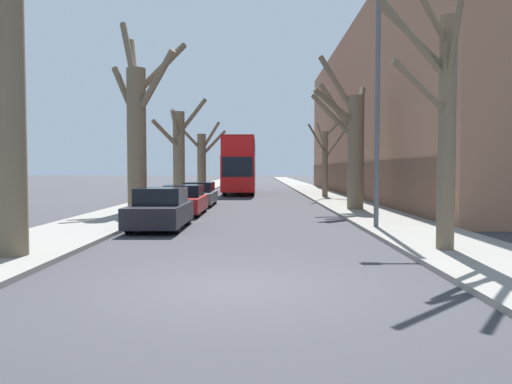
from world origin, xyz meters
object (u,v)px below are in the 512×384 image
street_tree_left_1 (138,125)px  lamp_post (374,95)px  double_decker_bus (240,163)px  street_tree_left_2 (179,151)px  parked_car_1 (184,200)px  parked_car_0 (161,209)px  street_tree_left_0 (4,91)px  street_tree_right_2 (327,155)px  street_tree_right_0 (442,115)px  parked_car_2 (199,194)px  street_tree_right_1 (352,142)px  street_tree_left_3 (202,158)px

street_tree_left_1 → lamp_post: bearing=-33.9°
double_decker_bus → street_tree_left_2: bearing=-122.0°
street_tree_left_1 → parked_car_1: bearing=-15.9°
street_tree_left_2 → parked_car_0: size_ratio=1.76×
street_tree_left_0 → street_tree_right_2: bearing=66.7°
street_tree_right_0 → double_decker_bus: street_tree_right_0 is taller
parked_car_1 → lamp_post: (7.13, -5.63, 3.82)m
street_tree_left_0 → parked_car_0: size_ratio=2.10×
street_tree_left_0 → street_tree_right_0: 9.90m
street_tree_left_0 → parked_car_2: (2.23, 16.73, -3.11)m
street_tree_left_0 → parked_car_0: 7.03m
street_tree_right_1 → street_tree_right_2: bearing=88.4°
parked_car_1 → lamp_post: bearing=-38.3°
street_tree_left_2 → parked_car_0: 17.99m
street_tree_right_0 → parked_car_2: (-7.63, 15.89, -2.67)m
street_tree_right_1 → parked_car_2: (-7.81, 3.65, -2.73)m
street_tree_left_2 → parked_car_0: (2.19, -17.66, -2.64)m
street_tree_left_1 → street_tree_left_3: size_ratio=1.37×
double_decker_bus → street_tree_right_1: bearing=-70.4°
street_tree_left_1 → street_tree_left_2: size_ratio=1.29×
street_tree_left_3 → street_tree_left_1: bearing=-90.5°
street_tree_left_0 → street_tree_right_2: 26.10m
street_tree_left_0 → street_tree_left_3: street_tree_left_0 is taller
street_tree_left_3 → street_tree_right_1: street_tree_right_1 is taller
street_tree_left_0 → street_tree_right_0: bearing=4.9°
street_tree_right_2 → parked_car_2: size_ratio=1.51×
street_tree_right_1 → lamp_post: 7.62m
street_tree_left_2 → parked_car_1: street_tree_left_2 is taller
street_tree_left_0 → street_tree_right_1: (10.03, 13.08, -0.38)m
street_tree_left_2 → street_tree_right_2: 10.31m
double_decker_bus → parked_car_1: double_decker_bus is taller
street_tree_left_2 → street_tree_right_1: bearing=-46.4°
street_tree_right_1 → street_tree_left_3: bearing=113.3°
street_tree_left_3 → lamp_post: size_ratio=0.82×
street_tree_left_3 → street_tree_right_2: bearing=-49.5°
street_tree_left_0 → street_tree_left_1: bearing=89.7°
street_tree_left_0 → double_decker_bus: 30.26m
street_tree_right_2 → double_decker_bus: street_tree_right_2 is taller
street_tree_left_3 → double_decker_bus: street_tree_left_3 is taller
street_tree_right_1 → street_tree_right_2: street_tree_right_1 is taller
parked_car_0 → street_tree_left_1: bearing=110.2°
parked_car_0 → double_decker_bus: bearing=85.7°
street_tree_left_2 → lamp_post: lamp_post is taller
street_tree_right_2 → street_tree_right_1: bearing=-91.6°
parked_car_2 → street_tree_left_1: bearing=-113.8°
street_tree_left_1 → street_tree_right_0: bearing=-48.2°
street_tree_left_0 → parked_car_1: (2.23, 11.19, -3.10)m
street_tree_right_2 → parked_car_1: bearing=-122.4°
street_tree_right_0 → street_tree_left_2: bearing=113.4°
street_tree_right_1 → parked_car_2: 9.04m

